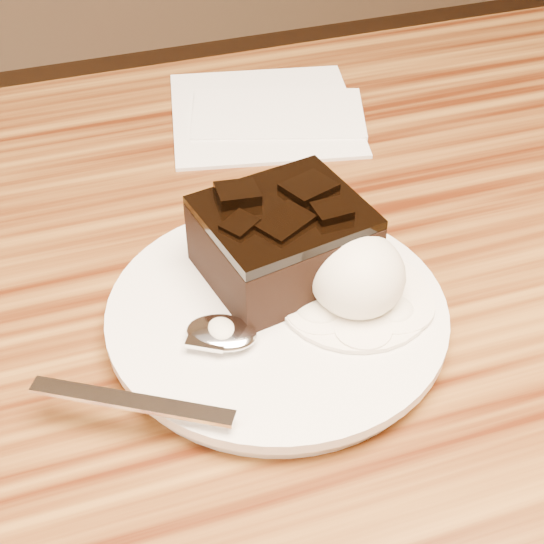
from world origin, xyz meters
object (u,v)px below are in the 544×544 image
object	(u,v)px
ice_cream_scoop	(356,274)
napkin	(264,112)
plate	(277,318)
brownie	(283,245)
spoon	(222,335)

from	to	relation	value
ice_cream_scoop	napkin	bearing A→B (deg)	84.21
plate	brownie	size ratio (longest dim) A/B	2.19
brownie	napkin	distance (m)	0.24
plate	ice_cream_scoop	bearing A→B (deg)	-9.85
plate	brownie	distance (m)	0.05
plate	spoon	world-z (taller)	spoon
napkin	spoon	bearing A→B (deg)	-113.02
spoon	ice_cream_scoop	bearing A→B (deg)	-53.64
spoon	napkin	world-z (taller)	spoon
brownie	napkin	xyz separation A→B (m)	(0.06, 0.23, -0.04)
plate	spoon	xyz separation A→B (m)	(-0.04, -0.02, 0.01)
plate	brownie	bearing A→B (deg)	64.99
napkin	brownie	bearing A→B (deg)	-105.15
plate	ice_cream_scoop	world-z (taller)	ice_cream_scoop
spoon	brownie	bearing A→B (deg)	-17.76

